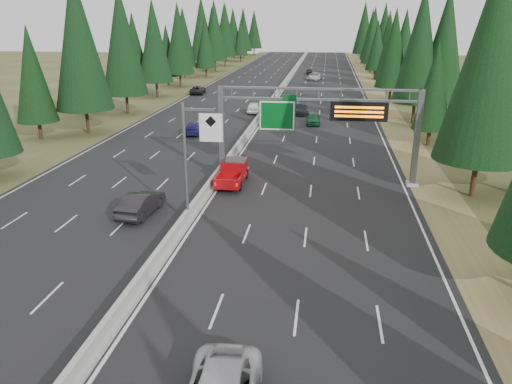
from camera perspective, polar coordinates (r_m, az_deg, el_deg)
road at (r=86.77m, az=2.06°, el=10.53°), size 32.00×260.00×0.08m
shoulder_right at (r=86.77m, az=14.01°, el=9.97°), size 3.60×260.00×0.06m
shoulder_left at (r=90.35m, az=-9.44°, el=10.62°), size 3.60×260.00×0.06m
median_barrier at (r=86.72m, az=2.06°, el=10.77°), size 0.70×260.00×0.85m
sign_gantry at (r=40.95m, az=7.95°, el=8.04°), size 16.75×0.98×7.80m
hov_sign_pole at (r=32.50m, az=-7.14°, el=4.19°), size 2.80×0.50×8.00m
tree_row_right at (r=72.66m, az=19.15°, el=15.31°), size 11.81×243.39×18.88m
tree_row_left at (r=89.10m, az=-12.83°, el=16.41°), size 11.79×242.07×18.63m
red_pickup at (r=41.64m, az=-2.59°, el=2.48°), size 2.02×5.65×1.84m
car_ahead_green at (r=65.85m, az=6.55°, el=8.34°), size 1.90×4.39×1.47m
car_ahead_dkred at (r=74.94m, az=10.28°, el=9.53°), size 1.91×5.03×1.64m
car_ahead_dkgrey at (r=72.94m, az=5.13°, el=9.44°), size 2.50×5.25×1.48m
car_ahead_white at (r=115.68m, az=6.72°, el=12.99°), size 2.78×5.77×1.59m
car_ahead_far at (r=128.00m, az=6.14°, el=13.54°), size 1.90×4.03×1.33m
car_onc_near at (r=35.67m, az=-13.01°, el=-1.27°), size 2.09×5.00×1.61m
car_onc_blue at (r=60.35m, az=-7.08°, el=7.30°), size 2.39×5.01×1.41m
car_onc_white at (r=73.70m, az=-0.23°, el=9.64°), size 2.06×4.67×1.56m
car_onc_far at (r=93.68m, az=-6.67°, el=11.53°), size 2.93×5.47×1.46m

